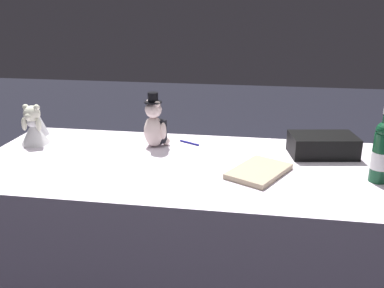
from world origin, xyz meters
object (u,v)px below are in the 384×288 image
Objects in this scene: guestbook at (259,171)px; signing_pen at (189,143)px; teddy_bear_groom at (155,125)px; champagne_bottle at (382,151)px; gift_case_black at (323,145)px; teddy_bear_bride at (35,126)px.

signing_pen is at bearing 164.75° from guestbook.
champagne_bottle is (1.05, -0.30, 0.02)m from teddy_bear_groom.
teddy_bear_groom is 1.09m from champagne_bottle.
gift_case_black is (0.69, -0.07, 0.05)m from signing_pen.
teddy_bear_bride is 1.51m from gift_case_black.
gift_case_black is at bearing 123.32° from champagne_bottle.
champagne_bottle is (1.70, -0.25, 0.04)m from teddy_bear_bride.
teddy_bear_groom is 0.66m from teddy_bear_bride.
teddy_bear_groom is at bearing 164.30° from champagne_bottle.
champagne_bottle is 1.12× the size of guestbook.
champagne_bottle reaches higher than gift_case_black.
teddy_bear_groom is at bearing 179.71° from gift_case_black.
teddy_bear_groom is at bearing -179.85° from guestbook.
teddy_bear_groom is 0.99× the size of guestbook.
signing_pen is 0.35× the size of gift_case_black.
teddy_bear_groom is 2.40× the size of signing_pen.
teddy_bear_bride is 0.74× the size of guestbook.
teddy_bear_bride reaches higher than gift_case_black.
gift_case_black reaches higher than guestbook.
signing_pen is 0.70m from gift_case_black.
teddy_bear_groom is 1.33× the size of teddy_bear_bride.
signing_pen is (-0.88, 0.36, -0.13)m from champagne_bottle.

